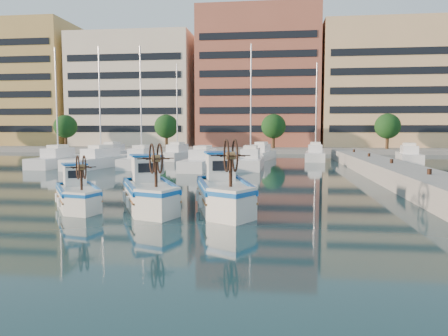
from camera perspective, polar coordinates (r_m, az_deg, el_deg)
ground at (r=19.63m, az=-7.46°, el=-5.61°), size 300.00×300.00×0.00m
quay at (r=28.02m, az=23.93°, el=-1.58°), size 3.00×60.00×1.20m
waterfront at (r=84.15m, az=10.25°, el=10.03°), size 180.00×40.00×25.60m
yacht_marina at (r=46.93m, az=-2.42°, el=1.24°), size 38.99×23.16×11.50m
fishing_boat_a at (r=21.46m, az=-18.61°, el=-3.04°), size 3.44×4.15×2.53m
fishing_boat_b at (r=20.38m, az=-9.76°, el=-2.85°), size 3.78×5.07×3.06m
fishing_boat_c at (r=19.83m, az=-0.06°, el=-2.84°), size 3.31×5.36×3.24m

